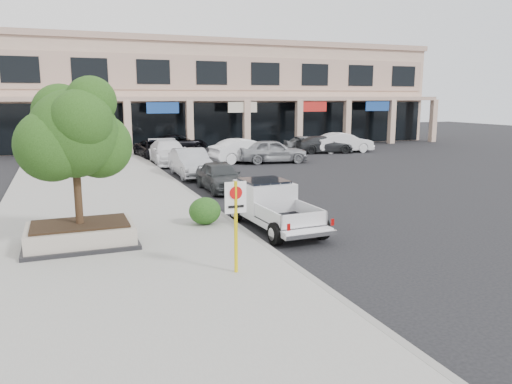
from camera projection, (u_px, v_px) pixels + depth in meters
ground at (306, 241)px, 15.68m from camera, size 120.00×120.00×0.00m
sidewalk at (108, 212)px, 19.19m from camera, size 8.00×52.00×0.15m
curb at (207, 205)px, 20.60m from camera, size 0.20×52.00×0.15m
strip_mall at (222, 94)px, 48.69m from camera, size 40.55×12.43×9.50m
planter at (81, 235)px, 14.63m from camera, size 3.20×2.20×0.68m
planter_tree at (79, 134)px, 14.27m from camera, size 2.90×2.55×4.00m
no_parking_sign at (236, 214)px, 12.17m from camera, size 0.55×0.09×2.30m
hedge at (205, 211)px, 17.03m from camera, size 1.10×0.99×0.93m
pickup_truck at (275, 206)px, 16.92m from camera, size 2.08×5.12×1.59m
curb_car_a at (220, 176)px, 23.94m from camera, size 1.67×4.13×1.41m
curb_car_b at (191, 163)px, 28.15m from camera, size 1.75×4.83×1.58m
curb_car_c at (168, 152)px, 33.54m from camera, size 2.35×5.52×1.59m
curb_car_d at (155, 149)px, 36.59m from camera, size 2.69×5.00×1.33m
lot_car_a at (273, 151)px, 34.12m from camera, size 4.99×2.58×1.62m
lot_car_b at (245, 150)px, 34.40m from camera, size 5.13×2.42×1.63m
lot_car_c at (325, 144)px, 40.18m from camera, size 4.98×2.85×1.36m
lot_car_d at (178, 143)px, 41.27m from camera, size 5.50×3.63×1.40m
lot_car_e at (308, 143)px, 41.21m from camera, size 4.25×2.31×1.37m
lot_car_f at (344, 143)px, 40.61m from camera, size 4.95×2.12×1.59m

